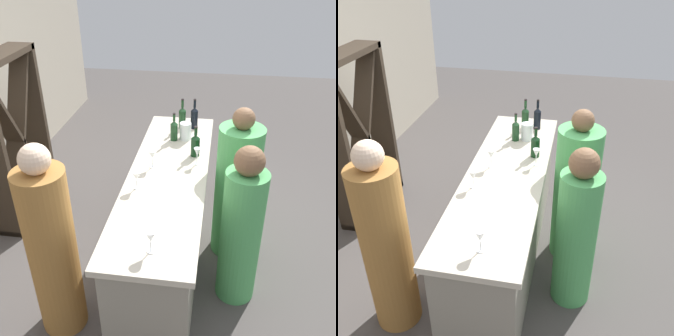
% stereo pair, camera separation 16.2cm
% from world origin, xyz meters
% --- Properties ---
extents(ground_plane, '(12.00, 12.00, 0.00)m').
position_xyz_m(ground_plane, '(0.00, 0.00, 0.00)').
color(ground_plane, '#4C4744').
extents(bar_counter, '(2.45, 0.68, 0.92)m').
position_xyz_m(bar_counter, '(0.00, 0.00, 0.46)').
color(bar_counter, gray).
rests_on(bar_counter, ground).
extents(wine_rack, '(0.94, 0.28, 1.77)m').
position_xyz_m(wine_rack, '(0.47, 1.65, 0.89)').
color(wine_rack, '#33281E').
rests_on(wine_rack, ground).
extents(wine_bottle_leftmost_dark_green, '(0.08, 0.08, 0.30)m').
position_xyz_m(wine_bottle_leftmost_dark_green, '(0.35, -0.21, 1.03)').
color(wine_bottle_leftmost_dark_green, black).
rests_on(wine_bottle_leftmost_dark_green, bar_counter).
extents(wine_bottle_second_left_olive_green, '(0.07, 0.07, 0.29)m').
position_xyz_m(wine_bottle_second_left_olive_green, '(0.65, 0.03, 1.03)').
color(wine_bottle_second_left_olive_green, '#193D1E').
rests_on(wine_bottle_second_left_olive_green, bar_counter).
extents(wine_bottle_center_olive_green, '(0.08, 0.08, 0.33)m').
position_xyz_m(wine_bottle_center_olive_green, '(0.95, -0.02, 1.04)').
color(wine_bottle_center_olive_green, '#193D1E').
rests_on(wine_bottle_center_olive_green, bar_counter).
extents(wine_bottle_second_right_near_black, '(0.08, 0.08, 0.33)m').
position_xyz_m(wine_bottle_second_right_near_black, '(0.97, -0.14, 1.04)').
color(wine_bottle_second_right_near_black, black).
rests_on(wine_bottle_second_right_near_black, bar_counter).
extents(wine_glass_near_left, '(0.06, 0.06, 0.16)m').
position_xyz_m(wine_glass_near_left, '(0.19, -0.24, 1.04)').
color(wine_glass_near_left, white).
rests_on(wine_glass_near_left, bar_counter).
extents(wine_glass_near_center, '(0.08, 0.08, 0.17)m').
position_xyz_m(wine_glass_near_center, '(-0.99, -0.03, 1.04)').
color(wine_glass_near_center, white).
rests_on(wine_glass_near_center, bar_counter).
extents(wine_glass_near_right, '(0.08, 0.08, 0.17)m').
position_xyz_m(wine_glass_near_right, '(0.08, 0.15, 1.04)').
color(wine_glass_near_right, white).
rests_on(wine_glass_near_right, bar_counter).
extents(wine_glass_far_left, '(0.08, 0.08, 0.16)m').
position_xyz_m(wine_glass_far_left, '(-0.27, 0.22, 1.03)').
color(wine_glass_far_left, white).
rests_on(wine_glass_far_left, bar_counter).
extents(water_pitcher, '(0.12, 0.12, 0.18)m').
position_xyz_m(water_pitcher, '(0.68, -0.08, 1.01)').
color(water_pitcher, silver).
rests_on(water_pitcher, bar_counter).
extents(person_left_guest, '(0.52, 0.52, 1.49)m').
position_xyz_m(person_left_guest, '(0.17, -0.61, 0.68)').
color(person_left_guest, '#4CA559').
rests_on(person_left_guest, ground).
extents(person_center_guest, '(0.43, 0.43, 1.43)m').
position_xyz_m(person_center_guest, '(-0.40, -0.65, 0.67)').
color(person_center_guest, '#4CA559').
rests_on(person_center_guest, ground).
extents(person_right_guest, '(0.43, 0.43, 1.60)m').
position_xyz_m(person_right_guest, '(-0.90, 0.71, 0.74)').
color(person_right_guest, '#9E6B33').
rests_on(person_right_guest, ground).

